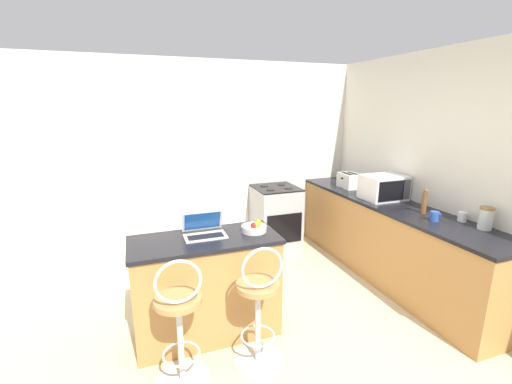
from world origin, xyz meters
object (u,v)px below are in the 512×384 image
bar_stool_far (259,309)px  laptop (204,229)px  mug_blue (435,216)px  storage_jar (486,218)px  bar_stool_near (180,325)px  microwave (384,187)px  stove_range (276,219)px  mug_white (463,217)px  pepper_mill (424,202)px  toaster (349,181)px  fruit_bowl (254,228)px

bar_stool_far → laptop: size_ratio=2.88×
mug_blue → storage_jar: bearing=-54.4°
laptop → bar_stool_near: bearing=-118.0°
microwave → bar_stool_far: bearing=-152.5°
bar_stool_near → stove_range: size_ratio=1.11×
mug_white → storage_jar: (-0.01, -0.23, 0.06)m
laptop → pepper_mill: 2.29m
laptop → toaster: toaster is taller
mug_blue → bar_stool_far: bearing=-174.0°
bar_stool_far → storage_jar: (2.14, -0.13, 0.54)m
bar_stool_near → microwave: size_ratio=2.08×
storage_jar → fruit_bowl: storage_jar is taller
bar_stool_near → storage_jar: bearing=-2.8°
stove_range → mug_white: (1.14, -1.94, 0.51)m
fruit_bowl → mug_white: bearing=-11.9°
bar_stool_near → stove_range: bar_stool_near is taller
laptop → mug_white: size_ratio=3.62×
laptop → storage_jar: size_ratio=1.71×
toaster → stove_range: size_ratio=0.32×
microwave → mug_blue: size_ratio=4.84×
microwave → mug_white: bearing=-79.6°
bar_stool_far → fruit_bowl: bar_stool_far is taller
mug_white → storage_jar: bearing=-91.3°
laptop → mug_white: laptop is taller
bar_stool_near → fruit_bowl: bearing=34.7°
laptop → fruit_bowl: (0.44, -0.07, -0.02)m
bar_stool_far → microwave: size_ratio=2.08×
bar_stool_near → microwave: (2.58, 1.03, 0.58)m
bar_stool_near → mug_white: 2.79m
mug_blue → bar_stool_near: bearing=-175.4°
pepper_mill → bar_stool_near: bearing=-170.6°
bar_stool_far → toaster: (1.94, 1.67, 0.53)m
mug_blue → laptop: bearing=170.0°
storage_jar → bar_stool_far: bearing=176.5°
toaster → pepper_mill: (0.06, -1.24, 0.03)m
stove_range → pepper_mill: (0.98, -1.61, 0.59)m
toaster → mug_white: (0.21, -1.57, -0.05)m
microwave → mug_blue: microwave is taller
mug_blue → storage_jar: storage_jar is taller
toaster → storage_jar: 1.82m
bar_stool_far → storage_jar: size_ratio=4.93×
toaster → pepper_mill: bearing=-87.4°
laptop → storage_jar: 2.54m
toaster → pepper_mill: size_ratio=1.14×
laptop → stove_range: size_ratio=0.39×
toaster → mug_white: bearing=-82.3°
toaster → pepper_mill: pepper_mill is taller
bar_stool_far → storage_jar: bearing=-3.5°
storage_jar → mug_blue: bearing=125.6°
laptop → mug_blue: bearing=-10.0°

